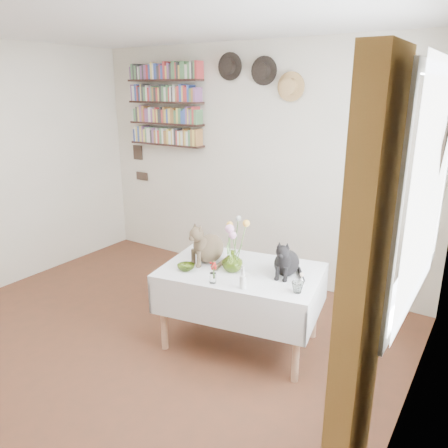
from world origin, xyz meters
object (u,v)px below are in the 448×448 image
Objects in this scene: bookshelf_unit at (165,106)px; tabby_cat at (210,241)px; black_cat at (287,256)px; flower_vase at (232,261)px; dining_table at (241,288)px.

tabby_cat is at bearing -39.99° from bookshelf_unit.
tabby_cat reaches higher than black_cat.
flower_vase is (-0.39, -0.17, -0.07)m from black_cat.
dining_table is at bearing -34.80° from bookshelf_unit.
tabby_cat is 0.66m from black_cat.
bookshelf_unit is at bearing 145.20° from dining_table.
tabby_cat reaches higher than flower_vase.
black_cat is 2.63m from bookshelf_unit.
black_cat is 1.75× the size of flower_vase.
bookshelf_unit is (-1.79, 1.24, 1.34)m from dining_table.
dining_table is 7.92× the size of flower_vase.
black_cat is at bearing 23.27° from flower_vase.
black_cat reaches higher than flower_vase.
tabby_cat is at bearing 165.76° from flower_vase.
tabby_cat is 2.18m from bookshelf_unit.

